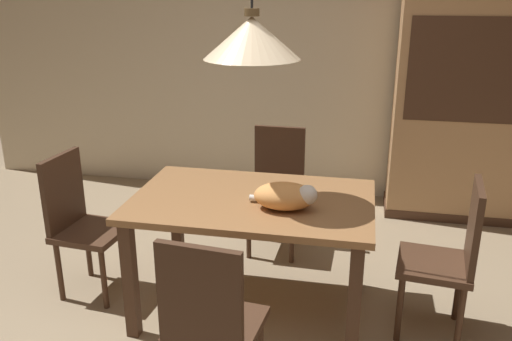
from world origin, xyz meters
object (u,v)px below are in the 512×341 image
chair_right_side (450,254)px  pendant_lamp (252,37)px  dining_table (252,214)px  chair_far_back (277,184)px  chair_left_side (80,219)px  chair_near_front (210,321)px  cat_sleeping (286,196)px  hutch_bookcase (461,116)px

chair_right_side → pendant_lamp: 1.61m
dining_table → chair_far_back: bearing=89.9°
chair_left_side → chair_near_front: 1.43m
chair_near_front → cat_sleeping: bearing=73.5°
chair_far_back → pendant_lamp: bearing=-90.1°
chair_right_side → hutch_bookcase: size_ratio=0.50×
chair_near_front → pendant_lamp: size_ratio=0.72×
chair_right_side → chair_near_front: bearing=-142.6°
pendant_lamp → hutch_bookcase: bearing=51.9°
chair_far_back → hutch_bookcase: size_ratio=0.50×
chair_near_front → pendant_lamp: (0.01, 0.88, 1.15)m
chair_far_back → pendant_lamp: size_ratio=0.72×
chair_left_side → chair_near_front: size_ratio=1.00×
chair_far_back → chair_right_side: bearing=-38.2°
chair_left_side → dining_table: bearing=-0.3°
chair_near_front → cat_sleeping: 0.85m
pendant_lamp → hutch_bookcase: 2.41m
chair_right_side → pendant_lamp: bearing=179.5°
chair_near_front → pendant_lamp: 1.45m
chair_left_side → chair_near_front: bearing=-38.3°
dining_table → chair_right_side: size_ratio=1.51×
chair_left_side → pendant_lamp: size_ratio=0.72×
dining_table → cat_sleeping: 0.30m
hutch_bookcase → chair_left_side: bearing=-144.8°
chair_left_side → chair_right_side: 2.26m
dining_table → chair_far_back: 0.89m
cat_sleeping → hutch_bookcase: bearing=58.1°
chair_near_front → chair_right_side: size_ratio=1.00×
dining_table → chair_near_front: size_ratio=1.51×
dining_table → chair_far_back: chair_far_back is taller
chair_far_back → pendant_lamp: pendant_lamp is taller
cat_sleeping → hutch_bookcase: (1.19, 1.91, 0.06)m
dining_table → pendant_lamp: bearing=0.0°
chair_left_side → pendant_lamp: pendant_lamp is taller
hutch_bookcase → chair_near_front: bearing=-117.9°
dining_table → chair_far_back: size_ratio=1.51×
cat_sleeping → dining_table: bearing=151.5°
chair_near_front → hutch_bookcase: 3.05m
chair_near_front → chair_left_side: bearing=141.7°
chair_left_side → pendant_lamp: (1.13, -0.01, 1.15)m
chair_near_front → chair_far_back: 1.76m
chair_near_front → chair_right_side: 1.43m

